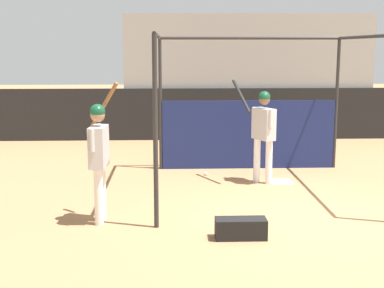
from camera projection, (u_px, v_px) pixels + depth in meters
The scene contains 9 objects.
ground_plane at pixel (319, 221), 8.05m from camera, with size 60.00×60.00×0.00m, color #A8754C.
outfield_wall at pixel (249, 114), 15.08m from camera, with size 24.00×0.12×1.45m.
bleacher_section at pixel (241, 73), 16.92m from camera, with size 7.05×4.00×3.53m.
batting_cage at pixel (253, 116), 10.74m from camera, with size 3.82×3.86×2.80m.
home_plate at pixel (280, 182), 10.36m from camera, with size 0.44×0.44×0.02m.
player_batter at pixel (263, 127), 10.16m from camera, with size 0.77×0.81×1.96m.
player_waiting at pixel (99, 151), 7.82m from camera, with size 0.52×0.82×2.08m.
equipment_bag at pixel (241, 228), 7.30m from camera, with size 0.70×0.28×0.28m.
baseball at pixel (206, 173), 10.92m from camera, with size 0.07×0.07×0.07m.
Camera 1 is at (-2.22, -7.63, 2.58)m, focal length 50.00 mm.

